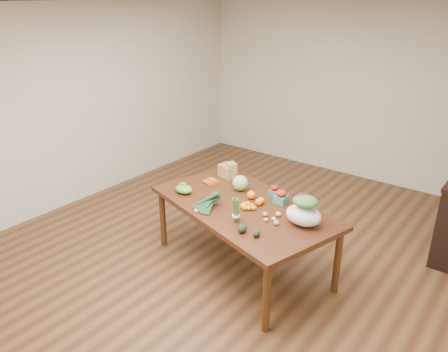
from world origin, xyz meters
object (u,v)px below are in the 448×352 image
Objects in this scene: paper_bag at (227,170)px; asparagus_bundle at (236,210)px; dining_table at (242,236)px; cabbage at (240,183)px; kale_bunch at (205,202)px; salad_bag at (304,212)px; mandarin_cluster at (248,205)px.

paper_bag is 1.11m from asparagus_bundle.
dining_table is 0.59m from cabbage.
kale_bunch is 1.00m from salad_bag.
paper_bag is at bearing 147.71° from cabbage.
kale_bunch is 1.60× the size of asparagus_bundle.
cabbage is at bearing 138.16° from asparagus_bundle.
cabbage is at bearing 135.71° from mandarin_cluster.
cabbage is 0.69× the size of asparagus_bundle.
asparagus_bundle reaches higher than kale_bunch.
asparagus_bundle is at bearing -147.05° from salad_bag.
dining_table is 11.39× the size of cabbage.
dining_table is at bearing -40.35° from paper_bag.
cabbage is at bearing 103.81° from kale_bunch.
dining_table is at bearing 153.80° from mandarin_cluster.
paper_bag is at bearing 147.05° from asparagus_bundle.
paper_bag is 1.44× the size of mandarin_cluster.
cabbage is at bearing 146.10° from dining_table.
cabbage is (-0.24, 0.27, 0.46)m from dining_table.
salad_bag is (0.53, 0.34, 0.01)m from asparagus_bundle.
asparagus_bundle reaches higher than mandarin_cluster.
paper_bag is at bearing 141.34° from mandarin_cluster.
asparagus_bundle is at bearing -48.45° from paper_bag.
cabbage is 0.46m from mandarin_cluster.
kale_bunch reaches higher than dining_table.
paper_bag is 0.41m from cabbage.
kale_bunch is (-0.02, -0.59, -0.01)m from cabbage.
kale_bunch is 0.42m from asparagus_bundle.
mandarin_cluster is at bearing -38.66° from paper_bag.
salad_bag is at bearing -21.03° from paper_bag.
dining_table is 0.86m from salad_bag.
paper_bag reaches higher than mandarin_cluster.
dining_table is 0.89m from paper_bag.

